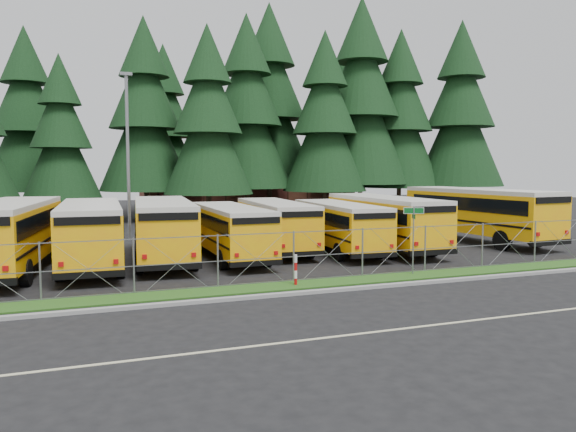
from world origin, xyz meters
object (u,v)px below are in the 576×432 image
object	(u,v)px
bus_3	(229,232)
light_standard	(128,150)
bus_1	(91,235)
bus_2	(163,230)
bus_east	(473,215)
street_sign	(414,226)
bus_5	(337,227)
bus_0	(12,237)
striped_bollard	(296,270)
bus_4	(274,226)
bus_6	(381,223)

from	to	relation	value
bus_3	light_standard	bearing A→B (deg)	113.86
bus_1	bus_2	world-z (taller)	bus_2
bus_east	bus_2	bearing A→B (deg)	176.94
street_sign	light_standard	size ratio (longest dim) A/B	0.28
bus_5	street_sign	bearing A→B (deg)	-85.00
bus_0	bus_east	world-z (taller)	bus_east
bus_1	street_sign	bearing A→B (deg)	-26.40
striped_bollard	light_standard	world-z (taller)	light_standard
bus_2	bus_4	xyz separation A→B (m)	(6.04, 1.14, -0.12)
bus_east	light_standard	size ratio (longest dim) A/B	1.20
bus_0	street_sign	world-z (taller)	bus_0
light_standard	bus_3	bearing A→B (deg)	-66.49
bus_4	striped_bollard	xyz separation A→B (m)	(-2.28, -8.93, -0.73)
bus_1	bus_2	xyz separation A→B (m)	(3.26, 0.62, 0.01)
bus_5	street_sign	xyz separation A→B (m)	(0.11, -6.97, 0.73)
bus_2	bus_east	xyz separation A→B (m)	(18.52, 0.41, 0.15)
bus_4	striped_bollard	world-z (taller)	bus_4
bus_0	bus_east	xyz separation A→B (m)	(24.95, 1.20, 0.09)
bus_1	bus_2	size ratio (longest dim) A/B	1.00
bus_6	street_sign	xyz separation A→B (m)	(-2.54, -7.01, 0.59)
bus_6	striped_bollard	xyz separation A→B (m)	(-7.89, -7.34, -0.85)
light_standard	street_sign	bearing A→B (deg)	-57.81
bus_5	bus_east	size ratio (longest dim) A/B	0.81
bus_0	bus_6	world-z (taller)	bus_0
bus_2	bus_6	distance (m)	11.66
bus_1	bus_3	size ratio (longest dim) A/B	1.11
bus_0	bus_2	xyz separation A→B (m)	(6.43, 0.78, -0.06)
bus_5	bus_east	world-z (taller)	bus_east
bus_6	bus_east	bearing A→B (deg)	8.75
bus_6	bus_east	size ratio (longest dim) A/B	0.91
striped_bollard	bus_4	bearing A→B (deg)	75.69
street_sign	striped_bollard	distance (m)	5.55
bus_east	bus_1	bearing A→B (deg)	178.38
bus_2	striped_bollard	distance (m)	8.69
striped_bollard	street_sign	bearing A→B (deg)	3.63
bus_0	light_standard	size ratio (longest dim) A/B	1.13
bus_5	bus_0	bearing A→B (deg)	-174.79
bus_2	light_standard	distance (m)	9.29
bus_1	bus_5	bearing A→B (deg)	3.17
bus_3	bus_0	bearing A→B (deg)	-178.75
bus_0	bus_1	size ratio (longest dim) A/B	1.04
bus_3	striped_bollard	size ratio (longest dim) A/B	8.23
bus_3	bus_4	xyz separation A→B (m)	(2.96, 1.78, 0.03)
bus_1	bus_6	world-z (taller)	bus_6
bus_0	bus_east	bearing A→B (deg)	10.25
bus_1	bus_east	xyz separation A→B (m)	(21.78, 1.04, 0.16)
street_sign	bus_3	bearing A→B (deg)	131.50
bus_2	bus_5	world-z (taller)	bus_2
bus_3	light_standard	xyz separation A→B (m)	(-3.90, 8.95, 4.21)
striped_bollard	bus_0	bearing A→B (deg)	145.51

